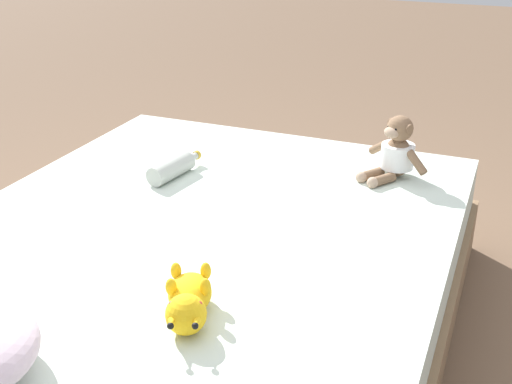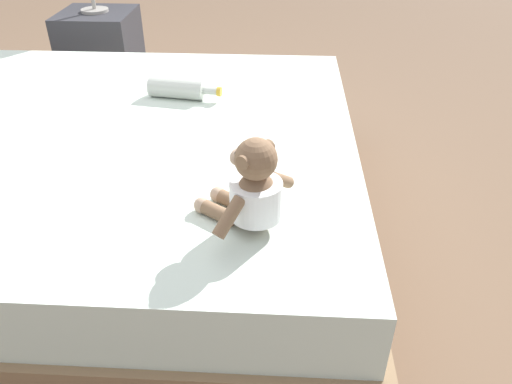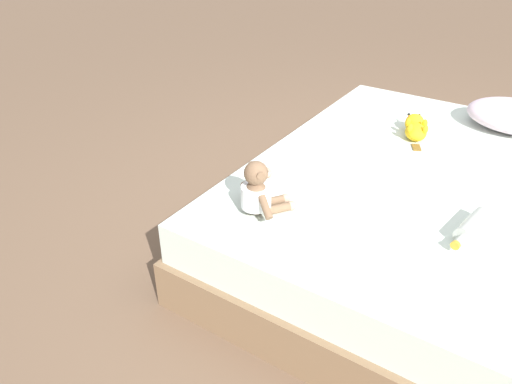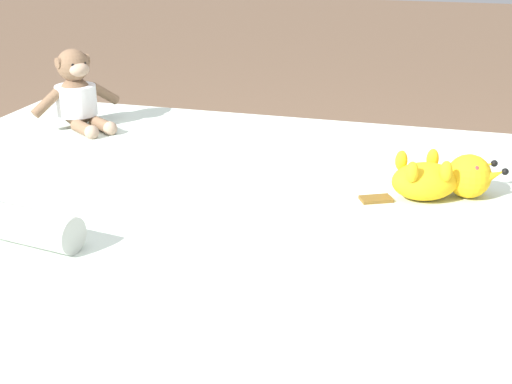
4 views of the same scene
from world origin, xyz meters
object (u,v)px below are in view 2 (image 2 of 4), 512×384
at_px(bed, 63,180).
at_px(nightstand, 103,57).
at_px(plush_monkey, 252,192).
at_px(glass_bottle, 178,88).

relative_size(bed, nightstand, 4.25).
distance_m(bed, plush_monkey, 0.91).
bearing_deg(nightstand, glass_bottle, -146.69).
xyz_separation_m(plush_monkey, nightstand, (1.69, 0.93, -0.26)).
bearing_deg(glass_bottle, plush_monkey, -157.18).
height_order(plush_monkey, glass_bottle, plush_monkey).
height_order(bed, plush_monkey, plush_monkey).
distance_m(plush_monkey, glass_bottle, 0.82).
bearing_deg(nightstand, plush_monkey, -151.13).
distance_m(plush_monkey, nightstand, 1.95).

